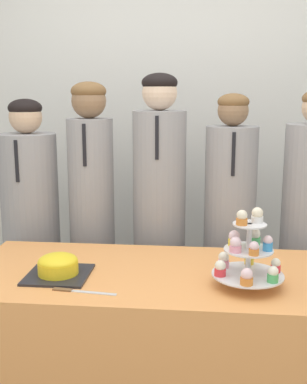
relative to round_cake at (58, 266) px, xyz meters
The scene contains 9 objects.
wall_back 1.56m from the round_cake, 74.73° to the left, with size 9.00×0.06×2.70m.
table 0.58m from the round_cake, 12.23° to the left, with size 1.58×0.71×0.77m.
round_cake is the anchor object (origin of this frame).
cake_knife 0.19m from the round_cake, 55.22° to the right, with size 0.25×0.05×0.01m.
cupcake_stand 0.77m from the round_cake, ahead, with size 0.28×0.28×0.31m.
student_0 0.82m from the round_cake, 117.48° to the left, with size 0.32×0.32×1.49m.
student_1 0.72m from the round_cake, 91.68° to the left, with size 0.25×0.26×1.58m.
student_2 0.80m from the round_cake, 63.57° to the left, with size 0.29×0.29×1.62m.
student_3 1.04m from the round_cake, 44.14° to the left, with size 0.28×0.28×1.52m.
Camera 1 is at (0.20, -1.56, 1.52)m, focal length 45.00 mm.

